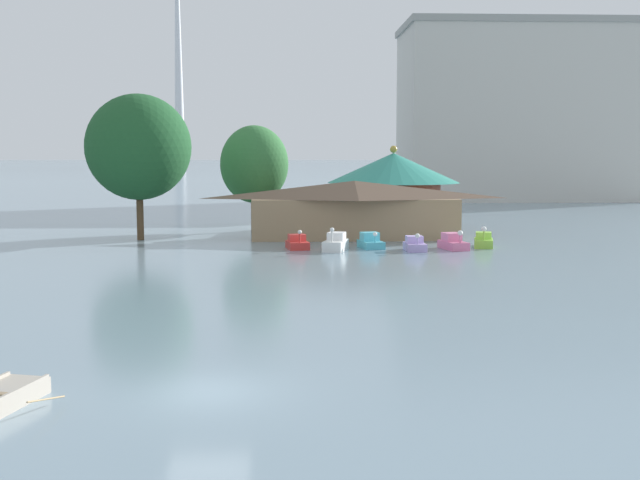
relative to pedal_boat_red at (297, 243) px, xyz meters
name	(u,v)px	position (x,y,z in m)	size (l,w,h in m)	color
ground_plane	(208,392)	(-3.31, -36.44, -0.44)	(2000.00, 2000.00, 0.00)	gray
pedal_boat_red	(297,243)	(0.00, 0.00, 0.00)	(1.85, 2.54, 1.53)	red
pedal_boat_white	(336,243)	(2.84, -1.22, 0.10)	(2.19, 3.22, 1.84)	white
pedal_boat_cyan	(371,242)	(5.61, 0.20, 0.03)	(1.99, 2.78, 1.33)	#4CB7CC
pedal_boat_lavender	(415,245)	(8.74, -1.55, 0.00)	(1.47, 2.43, 1.39)	#B299D8
pedal_boat_pink	(453,243)	(11.78, -0.77, 0.05)	(2.01, 3.05, 1.54)	pink
pedal_boat_lime	(483,241)	(14.38, 0.32, 0.04)	(1.92, 2.72, 1.72)	#8CCC3F
boathouse	(354,208)	(5.00, 7.33, 2.13)	(18.71, 5.84, 4.91)	#9E7F5B
green_roof_pavilion	(393,185)	(9.45, 15.71, 3.82)	(12.63, 12.63, 7.98)	brown
shoreline_tree_tall_left	(138,147)	(-13.07, 7.03, 7.30)	(8.73, 8.73, 12.14)	brown
shoreline_tree_mid	(254,164)	(-3.75, 14.32, 5.77)	(6.34, 6.34, 9.83)	brown
background_building_block	(522,113)	(36.61, 64.84, 13.21)	(38.17, 18.29, 27.27)	beige
distant_broadcast_tower	(178,16)	(-53.99, 349.12, 75.81)	(8.73, 8.73, 167.88)	silver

